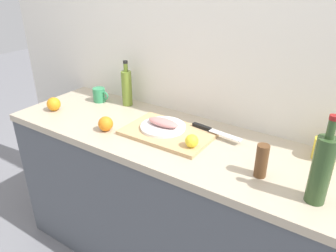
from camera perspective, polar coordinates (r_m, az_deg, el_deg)
back_wall at (r=1.82m, az=7.44°, el=11.69°), size 3.20×0.05×2.50m
kitchen_counter at (r=1.94m, az=1.58°, el=-13.98°), size 2.00×0.60×0.90m
cutting_board at (r=1.72m, az=0.00°, el=-1.20°), size 0.46×0.30×0.02m
white_plate at (r=1.74m, az=-0.86°, el=-0.13°), size 0.24×0.24×0.01m
fish_fillet at (r=1.73m, az=-0.87°, el=0.63°), size 0.18×0.08×0.04m
chef_knife at (r=1.72m, az=7.36°, el=-0.65°), size 0.29×0.06×0.02m
lemon_0 at (r=1.56m, az=4.16°, el=-2.60°), size 0.06×0.06×0.06m
olive_oil_bottle at (r=2.07m, az=-7.18°, el=6.69°), size 0.06×0.06×0.28m
wine_bottle at (r=1.31m, az=25.14°, el=-6.79°), size 0.07×0.07×0.35m
coffee_mug_0 at (r=2.18m, az=-11.83°, el=5.32°), size 0.12×0.08×0.09m
coffee_mug_1 at (r=1.64m, az=25.46°, el=-3.69°), size 0.13×0.09×0.10m
orange_1 at (r=2.11m, az=-19.26°, el=3.62°), size 0.08×0.08×0.08m
orange_2 at (r=1.78m, az=-10.79°, el=0.39°), size 0.08×0.08×0.08m
pepper_mill at (r=1.41m, az=15.96°, el=-5.86°), size 0.05×0.05×0.15m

